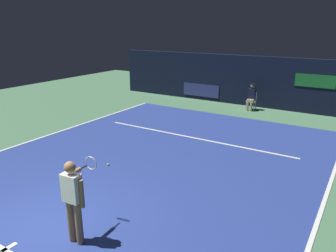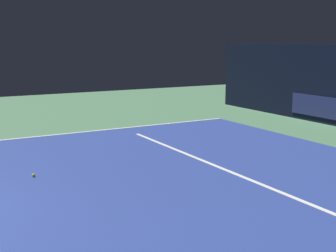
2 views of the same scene
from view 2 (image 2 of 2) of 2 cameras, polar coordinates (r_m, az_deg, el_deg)
The scene contains 5 objects.
ground_plane at distance 9.14m, azimuth -4.87°, elevation -6.56°, with size 30.89×30.89×0.00m, color #4C7A56.
court_surface at distance 9.14m, azimuth -4.87°, elevation -6.53°, with size 9.93×11.46×0.01m, color navy.
line_sideline_right at distance 13.64m, azimuth -13.44°, elevation -1.03°, with size 0.10×11.46×0.01m, color white.
line_service at distance 10.09m, azimuth 5.59°, elevation -4.84°, with size 7.75×0.10×0.01m, color white.
tennis_ball at distance 9.54m, azimuth -16.52°, elevation -5.94°, with size 0.07×0.07×0.07m, color #CCE033.
Camera 2 is at (7.97, 1.16, 2.68)m, focal length 48.57 mm.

